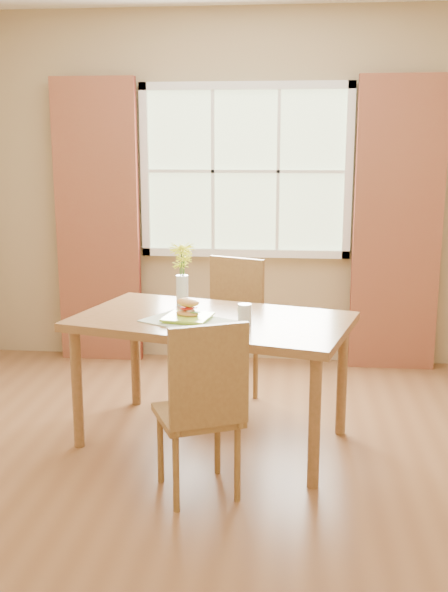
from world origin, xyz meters
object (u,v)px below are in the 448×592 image
Objects in this scene: chair_near at (202,403)px; dining_table at (212,331)px; croissant_sandwich at (188,308)px; chair_far at (229,324)px; flower_vase at (182,267)px; water_glass at (245,315)px.

dining_table is at bearing 68.01° from chair_near.
chair_near is 0.72m from croissant_sandwich.
chair_far is 5.52× the size of croissant_sandwich.
chair_near is 5.26× the size of croissant_sandwich.
water_glass is at bearing -45.39° from flower_vase.
flower_vase reaches higher than water_glass.
water_glass is at bearing -56.48° from chair_far.
chair_near is 1.39m from chair_far.
chair_near is at bearing -75.71° from flower_vase.
chair_far is (-0.00, 1.39, 0.03)m from chair_near.
chair_far is 0.66m from flower_vase.
water_glass is (0.19, -0.13, 0.13)m from dining_table.
chair_near is 1.12m from flower_vase.
dining_table is 0.48m from flower_vase.
croissant_sandwich is (-0.16, -0.76, 0.29)m from chair_far.
flower_vase reaches higher than croissant_sandwich.
chair_far is 0.88m from water_glass.
chair_near is at bearing -72.56° from dining_table.
croissant_sandwich is 1.54× the size of water_glass.
chair_far is (0.03, 0.70, -0.14)m from dining_table.
chair_far reaches higher than water_glass.
water_glass is at bearing 49.33° from chair_near.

